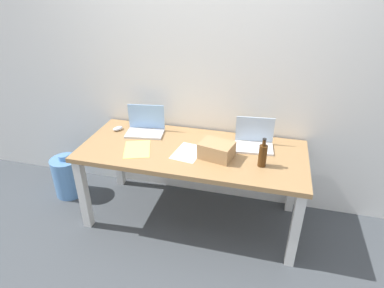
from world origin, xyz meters
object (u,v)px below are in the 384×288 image
(desk, at_px, (192,158))
(water_cooler_jug, at_px, (68,176))
(laptop_left, at_px, (145,127))
(cardboard_box, at_px, (217,150))
(laptop_right, at_px, (254,141))
(beer_bottle, at_px, (263,155))
(computer_mouse, at_px, (118,128))

(desk, height_order, water_cooler_jug, desk)
(laptop_left, bearing_deg, cardboard_box, -20.85)
(laptop_right, bearing_deg, desk, -160.43)
(desk, distance_m, beer_bottle, 0.62)
(beer_bottle, distance_m, water_cooler_jug, 2.00)
(desk, height_order, beer_bottle, beer_bottle)
(beer_bottle, relative_size, cardboard_box, 0.91)
(laptop_left, distance_m, cardboard_box, 0.76)
(laptop_right, height_order, computer_mouse, laptop_right)
(desk, xyz_separation_m, laptop_left, (-0.49, 0.20, 0.15))
(beer_bottle, bearing_deg, water_cooler_jug, 175.29)
(laptop_right, distance_m, cardboard_box, 0.37)
(beer_bottle, xyz_separation_m, computer_mouse, (-1.34, 0.29, -0.08))
(computer_mouse, distance_m, water_cooler_jug, 0.78)
(laptop_left, bearing_deg, beer_bottle, -16.17)
(laptop_right, bearing_deg, cardboard_box, -137.63)
(laptop_left, bearing_deg, laptop_right, -1.27)
(laptop_left, relative_size, water_cooler_jug, 0.79)
(laptop_right, distance_m, computer_mouse, 1.26)
(desk, xyz_separation_m, water_cooler_jug, (-1.31, 0.04, -0.44))
(laptop_right, bearing_deg, water_cooler_jug, -175.79)
(desk, xyz_separation_m, computer_mouse, (-0.76, 0.18, 0.10))
(beer_bottle, distance_m, cardboard_box, 0.36)
(desk, bearing_deg, computer_mouse, 166.71)
(computer_mouse, distance_m, cardboard_box, 1.02)
(beer_bottle, height_order, water_cooler_jug, beer_bottle)
(laptop_right, bearing_deg, beer_bottle, -73.27)
(computer_mouse, relative_size, cardboard_box, 0.39)
(laptop_right, distance_m, beer_bottle, 0.30)
(computer_mouse, bearing_deg, laptop_right, 29.48)
(laptop_left, relative_size, cardboard_box, 1.40)
(laptop_left, xyz_separation_m, cardboard_box, (0.71, -0.27, 0.00))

